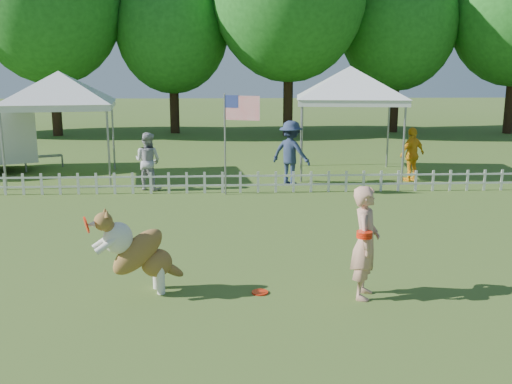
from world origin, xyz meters
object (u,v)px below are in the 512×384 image
dog (139,252)px  flag_pole (225,145)px  spectator_b (291,153)px  canopy_tent_right (349,122)px  spectator_c (412,154)px  spectator_a (148,161)px  handler (365,242)px  frisbee_on_turf (260,292)px  canopy_tent_left (62,127)px

dog → flag_pole: bearing=57.6°
spectator_b → canopy_tent_right: bearing=-107.0°
flag_pole → spectator_c: size_ratio=1.67×
spectator_a → spectator_b: bearing=-147.3°
canopy_tent_right → flag_pole: bearing=-136.5°
spectator_a → spectator_b: size_ratio=0.87×
handler → dog: size_ratio=1.26×
canopy_tent_right → spectator_c: size_ratio=2.05×
flag_pole → spectator_a: 2.42m
flag_pole → spectator_c: bearing=38.6°
handler → frisbee_on_turf: (-1.58, 0.20, -0.85)m
canopy_tent_right → spectator_c: (1.73, -1.32, -0.88)m
flag_pole → spectator_b: bearing=57.6°
handler → spectator_b: bearing=19.6°
canopy_tent_left → spectator_c: size_ratio=1.97×
canopy_tent_left → handler: bearing=-62.4°
spectator_a → spectator_c: (7.97, 0.91, 0.01)m
spectator_c → spectator_b: bearing=-25.7°
spectator_a → spectator_c: spectator_c is taller
dog → flag_pole: flag_pole is taller
spectator_c → handler: bearing=38.3°
spectator_a → handler: bearing=142.6°
canopy_tent_left → flag_pole: bearing=-35.5°
handler → spectator_a: size_ratio=1.04×
canopy_tent_left → flag_pole: size_ratio=1.18×
frisbee_on_turf → canopy_tent_left: bearing=120.2°
handler → spectator_b: (-0.19, 8.76, 0.09)m
dog → flag_pole: (1.27, 7.11, 0.71)m
dog → canopy_tent_right: 11.45m
dog → spectator_b: (3.23, 8.50, 0.27)m
dog → canopy_tent_left: 10.49m
canopy_tent_left → spectator_b: 7.20m
spectator_a → spectator_b: (4.18, 0.62, 0.13)m
canopy_tent_left → canopy_tent_right: size_ratio=0.96×
dog → canopy_tent_right: bearing=40.1°
frisbee_on_turf → spectator_c: 10.28m
dog → canopy_tent_left: canopy_tent_left is taller
canopy_tent_left → spectator_b: bearing=-18.3°
flag_pole → spectator_b: 2.44m
frisbee_on_turf → canopy_tent_left: (-5.68, 9.77, 1.63)m
handler → spectator_c: (3.59, 9.04, -0.03)m
canopy_tent_left → flag_pole: (5.11, -2.60, -0.25)m
handler → spectator_c: size_ratio=1.03×
canopy_tent_right → spectator_a: bearing=-153.5°
dog → frisbee_on_turf: (1.85, -0.06, -0.68)m
dog → spectator_a: (-0.95, 7.88, 0.14)m
frisbee_on_turf → canopy_tent_left: canopy_tent_left is taller
handler → canopy_tent_right: size_ratio=0.50×
frisbee_on_turf → spectator_c: size_ratio=0.15×
canopy_tent_left → flag_pole: 5.74m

